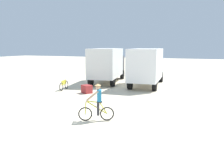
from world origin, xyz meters
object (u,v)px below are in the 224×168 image
object	(u,v)px
box_truck_white_box	(107,64)
cyclist_orange_shirt	(97,104)
bicycle_spare	(64,85)
supply_crate	(87,89)
box_truck_avon_van	(147,65)

from	to	relation	value
box_truck_white_box	cyclist_orange_shirt	world-z (taller)	box_truck_white_box
box_truck_white_box	bicycle_spare	size ratio (longest dim) A/B	4.13
bicycle_spare	supply_crate	world-z (taller)	bicycle_spare
supply_crate	bicycle_spare	bearing A→B (deg)	169.19
box_truck_white_box	bicycle_spare	world-z (taller)	box_truck_white_box
cyclist_orange_shirt	box_truck_white_box	bearing A→B (deg)	111.58
box_truck_white_box	bicycle_spare	xyz separation A→B (m)	(-1.67, -5.10, -1.48)
cyclist_orange_shirt	supply_crate	bearing A→B (deg)	123.31
box_truck_white_box	cyclist_orange_shirt	size ratio (longest dim) A/B	3.88
box_truck_avon_van	cyclist_orange_shirt	bearing A→B (deg)	-88.27
box_truck_avon_van	cyclist_orange_shirt	distance (m)	10.80
bicycle_spare	cyclist_orange_shirt	bearing A→B (deg)	-45.01
box_truck_white_box	supply_crate	size ratio (longest dim) A/B	9.58
cyclist_orange_shirt	supply_crate	size ratio (longest dim) A/B	2.47
cyclist_orange_shirt	box_truck_avon_van	bearing A→B (deg)	91.73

